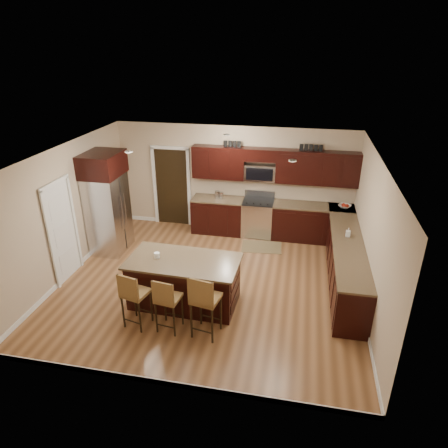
% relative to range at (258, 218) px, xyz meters
% --- Properties ---
extents(floor, '(6.00, 6.00, 0.00)m').
position_rel_range_xyz_m(floor, '(-0.68, -2.45, -0.47)').
color(floor, brown).
rests_on(floor, ground).
extents(ceiling, '(6.00, 6.00, 0.00)m').
position_rel_range_xyz_m(ceiling, '(-0.68, -2.45, 2.23)').
color(ceiling, silver).
rests_on(ceiling, wall_back).
extents(wall_back, '(6.00, 0.00, 6.00)m').
position_rel_range_xyz_m(wall_back, '(-0.68, 0.30, 0.88)').
color(wall_back, tan).
rests_on(wall_back, floor).
extents(wall_left, '(0.00, 5.50, 5.50)m').
position_rel_range_xyz_m(wall_left, '(-3.68, -2.45, 0.88)').
color(wall_left, tan).
rests_on(wall_left, floor).
extents(wall_right, '(0.00, 5.50, 5.50)m').
position_rel_range_xyz_m(wall_right, '(2.32, -2.45, 0.88)').
color(wall_right, tan).
rests_on(wall_right, floor).
extents(base_cabinets, '(4.02, 3.96, 0.92)m').
position_rel_range_xyz_m(base_cabinets, '(1.22, -1.01, -0.01)').
color(base_cabinets, black).
rests_on(base_cabinets, floor).
extents(upper_cabinets, '(4.00, 0.33, 0.80)m').
position_rel_range_xyz_m(upper_cabinets, '(0.36, 0.13, 1.37)').
color(upper_cabinets, black).
rests_on(upper_cabinets, wall_back).
extents(range, '(0.76, 0.64, 1.11)m').
position_rel_range_xyz_m(range, '(0.00, 0.00, 0.00)').
color(range, silver).
rests_on(range, floor).
extents(microwave, '(0.76, 0.31, 0.40)m').
position_rel_range_xyz_m(microwave, '(0.00, 0.15, 1.15)').
color(microwave, silver).
rests_on(microwave, upper_cabinets).
extents(doorway, '(0.85, 0.03, 2.06)m').
position_rel_range_xyz_m(doorway, '(-2.33, 0.28, 0.56)').
color(doorway, black).
rests_on(doorway, floor).
extents(pantry_door, '(0.03, 0.80, 2.04)m').
position_rel_range_xyz_m(pantry_door, '(-3.66, -2.75, 0.55)').
color(pantry_door, white).
rests_on(pantry_door, floor).
extents(letter_decor, '(2.20, 0.03, 0.15)m').
position_rel_range_xyz_m(letter_decor, '(0.22, 0.13, 1.82)').
color(letter_decor, black).
rests_on(letter_decor, upper_cabinets).
extents(island, '(2.08, 1.14, 0.92)m').
position_rel_range_xyz_m(island, '(-0.99, -3.18, -0.04)').
color(island, black).
rests_on(island, floor).
extents(stool_left, '(0.48, 0.48, 1.07)m').
position_rel_range_xyz_m(stool_left, '(-1.63, -4.02, 0.20)').
color(stool_left, brown).
rests_on(stool_left, floor).
extents(stool_mid, '(0.43, 0.43, 1.04)m').
position_rel_range_xyz_m(stool_mid, '(-1.04, -4.02, 0.17)').
color(stool_mid, brown).
rests_on(stool_mid, floor).
extents(stool_right, '(0.51, 0.51, 1.18)m').
position_rel_range_xyz_m(stool_right, '(-0.39, -4.03, 0.26)').
color(stool_right, brown).
rests_on(stool_right, floor).
extents(refrigerator, '(0.79, 0.98, 2.35)m').
position_rel_range_xyz_m(refrigerator, '(-3.30, -1.45, 0.73)').
color(refrigerator, silver).
rests_on(refrigerator, floor).
extents(floor_mat, '(0.99, 0.71, 0.01)m').
position_rel_range_xyz_m(floor_mat, '(0.19, -0.67, -0.47)').
color(floor_mat, brown).
rests_on(floor_mat, floor).
extents(fruit_bowl, '(0.38, 0.38, 0.07)m').
position_rel_range_xyz_m(fruit_bowl, '(2.07, -0.00, 0.48)').
color(fruit_bowl, silver).
rests_on(fruit_bowl, base_cabinets).
extents(soap_bottle, '(0.09, 0.09, 0.19)m').
position_rel_range_xyz_m(soap_bottle, '(2.02, -1.58, 0.54)').
color(soap_bottle, '#B2B2B2').
rests_on(soap_bottle, base_cabinets).
extents(canister_tall, '(0.12, 0.12, 0.20)m').
position_rel_range_xyz_m(canister_tall, '(-1.05, -0.00, 0.55)').
color(canister_tall, silver).
rests_on(canister_tall, base_cabinets).
extents(canister_short, '(0.11, 0.11, 0.17)m').
position_rel_range_xyz_m(canister_short, '(-0.94, -0.00, 0.53)').
color(canister_short, silver).
rests_on(canister_short, base_cabinets).
extents(island_jar, '(0.10, 0.10, 0.10)m').
position_rel_range_xyz_m(island_jar, '(-1.49, -3.18, 0.50)').
color(island_jar, white).
rests_on(island_jar, island).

